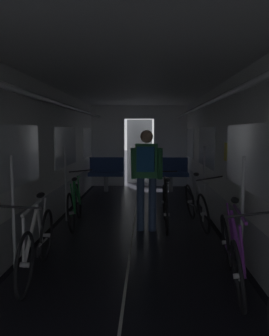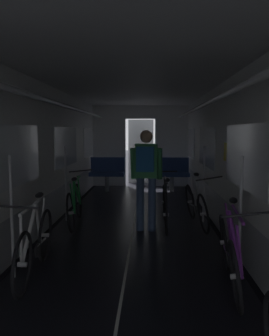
% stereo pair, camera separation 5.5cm
% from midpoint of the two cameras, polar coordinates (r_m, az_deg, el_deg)
% --- Properties ---
extents(train_car_shell, '(3.14, 12.34, 2.57)m').
position_cam_midpoint_polar(train_car_shell, '(5.35, -0.73, 6.28)').
color(train_car_shell, black).
rests_on(train_car_shell, ground).
extents(bench_seat_far_left, '(0.98, 0.51, 0.95)m').
position_cam_midpoint_polar(bench_seat_far_left, '(9.95, -4.74, -0.47)').
color(bench_seat_far_left, gray).
rests_on(bench_seat_far_left, ground).
extents(bench_seat_far_right, '(0.98, 0.51, 0.95)m').
position_cam_midpoint_polar(bench_seat_far_right, '(9.90, 5.67, -0.50)').
color(bench_seat_far_right, gray).
rests_on(bench_seat_far_right, ground).
extents(bicycle_green, '(0.44, 1.69, 0.95)m').
position_cam_midpoint_polar(bicycle_green, '(6.41, -9.81, -5.71)').
color(bicycle_green, black).
rests_on(bicycle_green, ground).
extents(bicycle_purple, '(0.44, 1.69, 0.96)m').
position_cam_midpoint_polar(bicycle_purple, '(4.01, 15.00, -12.95)').
color(bicycle_purple, black).
rests_on(bicycle_purple, ground).
extents(bicycle_silver, '(0.50, 1.70, 0.96)m').
position_cam_midpoint_polar(bicycle_silver, '(6.38, 9.72, -5.79)').
color(bicycle_silver, black).
rests_on(bicycle_silver, ground).
extents(bicycle_white, '(0.44, 1.69, 0.94)m').
position_cam_midpoint_polar(bicycle_white, '(4.29, -15.82, -11.65)').
color(bicycle_white, black).
rests_on(bicycle_white, ground).
extents(person_cyclist_aisle, '(0.54, 0.40, 1.69)m').
position_cam_midpoint_polar(person_cyclist_aisle, '(5.85, 1.66, -0.46)').
color(person_cyclist_aisle, '#384C75').
rests_on(person_cyclist_aisle, ground).
extents(bicycle_black_in_aisle, '(0.44, 1.69, 0.94)m').
position_cam_midpoint_polar(bicycle_black_in_aisle, '(6.22, 4.74, -5.98)').
color(bicycle_black_in_aisle, black).
rests_on(bicycle_black_in_aisle, ground).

